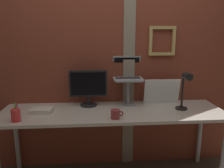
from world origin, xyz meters
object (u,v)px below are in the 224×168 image
whiteboard_panel (162,91)px  pen_cup (16,115)px  monitor (88,86)px  coffee_mug (116,114)px  desk_lamp (185,87)px  laptop (127,72)px

whiteboard_panel → pen_cup: bearing=-163.4°
monitor → coffee_mug: 0.50m
monitor → pen_cup: bearing=-147.2°
pen_cup → whiteboard_panel: bearing=16.6°
desk_lamp → whiteboard_panel: bearing=118.3°
whiteboard_panel → desk_lamp: (0.14, -0.27, 0.11)m
monitor → coffee_mug: bearing=-57.8°
monitor → desk_lamp: desk_lamp is taller
monitor → coffee_mug: (0.25, -0.40, -0.18)m
monitor → desk_lamp: 0.97m
monitor → laptop: size_ratio=1.30×
laptop → whiteboard_panel: laptop is taller
desk_lamp → coffee_mug: desk_lamp is taller
laptop → pen_cup: size_ratio=1.76×
whiteboard_panel → desk_lamp: size_ratio=0.99×
whiteboard_panel → coffee_mug: 0.70m
pen_cup → coffee_mug: (0.87, -0.00, -0.02)m
monitor → laptop: laptop is taller
desk_lamp → monitor: bearing=165.6°
monitor → whiteboard_panel: 0.80m
laptop → whiteboard_panel: size_ratio=0.79×
coffee_mug → desk_lamp: bearing=12.8°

